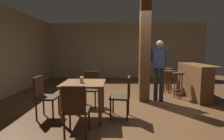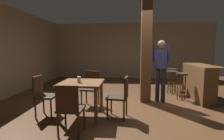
{
  "view_description": "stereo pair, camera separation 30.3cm",
  "coord_description": "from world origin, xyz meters",
  "px_view_note": "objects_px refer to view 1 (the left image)",
  "views": [
    {
      "loc": [
        -0.63,
        -4.56,
        1.47
      ],
      "look_at": [
        -0.7,
        -0.06,
        0.94
      ],
      "focal_mm": 28.0,
      "sensor_mm": 36.0,
      "label": 1
    },
    {
      "loc": [
        -0.33,
        -4.55,
        1.47
      ],
      "look_at": [
        -0.7,
        -0.06,
        0.94
      ],
      "focal_mm": 28.0,
      "sensor_mm": 36.0,
      "label": 2
    }
  ],
  "objects_px": {
    "dining_table": "(84,89)",
    "bar_stool_mid": "(168,76)",
    "bar_stool_near": "(178,79)",
    "chair_west": "(44,95)",
    "bar_counter": "(193,80)",
    "chair_north": "(91,87)",
    "chair_east": "(123,95)",
    "bar_stool_far": "(167,73)",
    "chair_south": "(76,108)",
    "napkin_cup": "(82,80)",
    "standing_person": "(159,66)"
  },
  "relations": [
    {
      "from": "chair_west",
      "to": "bar_stool_far",
      "type": "distance_m",
      "value": 4.47
    },
    {
      "from": "bar_stool_far",
      "to": "chair_north",
      "type": "bearing_deg",
      "value": -142.53
    },
    {
      "from": "chair_south",
      "to": "napkin_cup",
      "type": "xyz_separation_m",
      "value": [
        -0.04,
        0.77,
        0.33
      ]
    },
    {
      "from": "chair_north",
      "to": "chair_west",
      "type": "bearing_deg",
      "value": -136.63
    },
    {
      "from": "chair_north",
      "to": "bar_stool_near",
      "type": "xyz_separation_m",
      "value": [
        2.54,
        0.74,
        0.07
      ]
    },
    {
      "from": "dining_table",
      "to": "bar_stool_mid",
      "type": "relative_size",
      "value": 1.17
    },
    {
      "from": "chair_north",
      "to": "chair_east",
      "type": "xyz_separation_m",
      "value": [
        0.81,
        -0.81,
        0.0
      ]
    },
    {
      "from": "napkin_cup",
      "to": "standing_person",
      "type": "height_order",
      "value": "standing_person"
    },
    {
      "from": "napkin_cup",
      "to": "bar_counter",
      "type": "distance_m",
      "value": 3.61
    },
    {
      "from": "chair_north",
      "to": "bar_stool_mid",
      "type": "bearing_deg",
      "value": 30.89
    },
    {
      "from": "chair_west",
      "to": "dining_table",
      "type": "bearing_deg",
      "value": 1.4
    },
    {
      "from": "bar_stool_near",
      "to": "bar_stool_mid",
      "type": "bearing_deg",
      "value": 97.44
    },
    {
      "from": "chair_north",
      "to": "chair_east",
      "type": "relative_size",
      "value": 1.0
    },
    {
      "from": "chair_south",
      "to": "bar_stool_mid",
      "type": "xyz_separation_m",
      "value": [
        2.47,
        3.14,
        0.07
      ]
    },
    {
      "from": "chair_east",
      "to": "bar_stool_mid",
      "type": "distance_m",
      "value": 2.8
    },
    {
      "from": "dining_table",
      "to": "standing_person",
      "type": "distance_m",
      "value": 2.33
    },
    {
      "from": "chair_east",
      "to": "chair_south",
      "type": "xyz_separation_m",
      "value": [
        -0.83,
        -0.87,
        0.0
      ]
    },
    {
      "from": "chair_south",
      "to": "bar_counter",
      "type": "height_order",
      "value": "bar_counter"
    },
    {
      "from": "dining_table",
      "to": "bar_stool_near",
      "type": "distance_m",
      "value": 3.02
    },
    {
      "from": "bar_stool_mid",
      "to": "bar_counter",
      "type": "bearing_deg",
      "value": -43.85
    },
    {
      "from": "napkin_cup",
      "to": "bar_stool_far",
      "type": "relative_size",
      "value": 0.16
    },
    {
      "from": "chair_west",
      "to": "napkin_cup",
      "type": "distance_m",
      "value": 0.89
    },
    {
      "from": "dining_table",
      "to": "bar_counter",
      "type": "distance_m",
      "value": 3.53
    },
    {
      "from": "chair_east",
      "to": "chair_north",
      "type": "bearing_deg",
      "value": 134.96
    },
    {
      "from": "napkin_cup",
      "to": "bar_stool_mid",
      "type": "relative_size",
      "value": 0.17
    },
    {
      "from": "chair_west",
      "to": "bar_stool_near",
      "type": "height_order",
      "value": "chair_west"
    },
    {
      "from": "napkin_cup",
      "to": "chair_east",
      "type": "bearing_deg",
      "value": 6.53
    },
    {
      "from": "chair_east",
      "to": "bar_stool_mid",
      "type": "bearing_deg",
      "value": 54.21
    },
    {
      "from": "chair_north",
      "to": "standing_person",
      "type": "bearing_deg",
      "value": 13.69
    },
    {
      "from": "bar_stool_mid",
      "to": "bar_stool_far",
      "type": "distance_m",
      "value": 0.53
    },
    {
      "from": "chair_west",
      "to": "bar_stool_near",
      "type": "relative_size",
      "value": 1.13
    },
    {
      "from": "chair_east",
      "to": "napkin_cup",
      "type": "relative_size",
      "value": 6.92
    },
    {
      "from": "bar_counter",
      "to": "bar_stool_mid",
      "type": "xyz_separation_m",
      "value": [
        -0.6,
        0.58,
        0.05
      ]
    },
    {
      "from": "chair_south",
      "to": "bar_counter",
      "type": "xyz_separation_m",
      "value": [
        3.07,
        2.56,
        0.01
      ]
    },
    {
      "from": "standing_person",
      "to": "bar_stool_near",
      "type": "distance_m",
      "value": 0.84
    },
    {
      "from": "bar_stool_near",
      "to": "dining_table",
      "type": "bearing_deg",
      "value": -148.66
    },
    {
      "from": "chair_east",
      "to": "standing_person",
      "type": "height_order",
      "value": "standing_person"
    },
    {
      "from": "bar_stool_mid",
      "to": "bar_stool_far",
      "type": "height_order",
      "value": "bar_stool_far"
    },
    {
      "from": "chair_north",
      "to": "chair_east",
      "type": "height_order",
      "value": "same"
    },
    {
      "from": "chair_east",
      "to": "bar_stool_near",
      "type": "height_order",
      "value": "chair_east"
    },
    {
      "from": "chair_south",
      "to": "bar_stool_mid",
      "type": "height_order",
      "value": "chair_south"
    },
    {
      "from": "napkin_cup",
      "to": "standing_person",
      "type": "distance_m",
      "value": 2.38
    },
    {
      "from": "chair_west",
      "to": "napkin_cup",
      "type": "bearing_deg",
      "value": -4.42
    },
    {
      "from": "chair_south",
      "to": "bar_counter",
      "type": "bearing_deg",
      "value": 39.82
    },
    {
      "from": "chair_east",
      "to": "standing_person",
      "type": "relative_size",
      "value": 0.52
    },
    {
      "from": "bar_counter",
      "to": "bar_stool_far",
      "type": "bearing_deg",
      "value": 113.43
    },
    {
      "from": "dining_table",
      "to": "chair_south",
      "type": "height_order",
      "value": "chair_south"
    },
    {
      "from": "standing_person",
      "to": "bar_stool_mid",
      "type": "xyz_separation_m",
      "value": [
        0.57,
        1.01,
        -0.43
      ]
    },
    {
      "from": "bar_stool_near",
      "to": "chair_north",
      "type": "bearing_deg",
      "value": -163.65
    },
    {
      "from": "chair_north",
      "to": "chair_south",
      "type": "bearing_deg",
      "value": -90.82
    }
  ]
}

